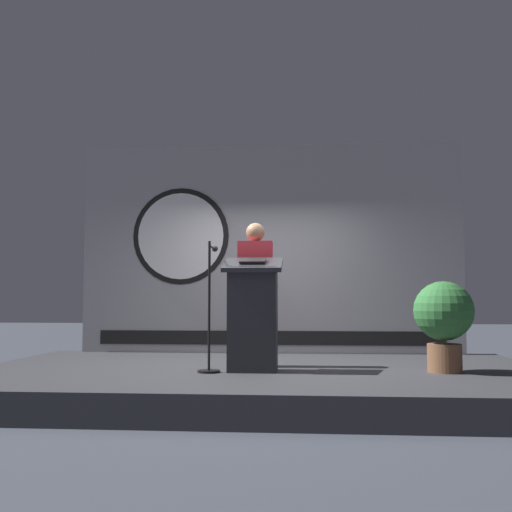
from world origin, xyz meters
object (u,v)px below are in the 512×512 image
at_px(podium, 253,315).
at_px(potted_plant, 444,317).
at_px(speaker_person, 255,292).
at_px(microphone_stand, 210,326).

distance_m(podium, potted_plant, 2.04).
distance_m(podium, speaker_person, 0.54).
relative_size(podium, speaker_person, 0.75).
height_order(microphone_stand, potted_plant, microphone_stand).
xyz_separation_m(podium, microphone_stand, (-0.45, -0.10, -0.11)).
bearing_deg(microphone_stand, speaker_person, 52.62).
height_order(speaker_person, potted_plant, speaker_person).
relative_size(podium, potted_plant, 1.29).
relative_size(speaker_person, microphone_stand, 1.19).
distance_m(speaker_person, potted_plant, 2.11).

